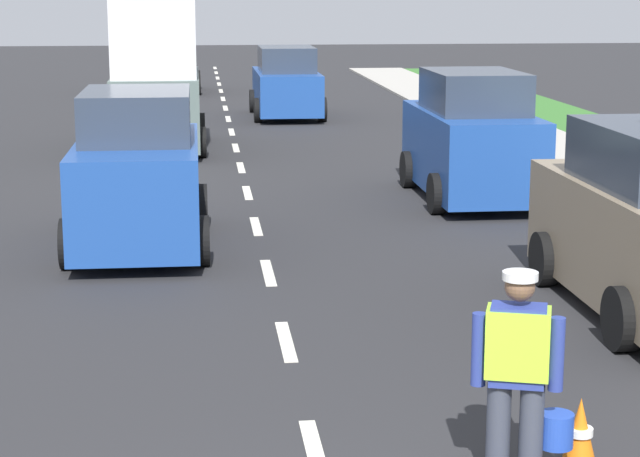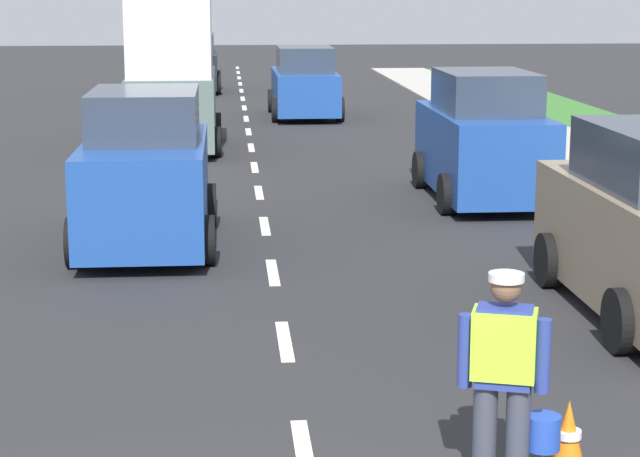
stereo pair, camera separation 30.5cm
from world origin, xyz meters
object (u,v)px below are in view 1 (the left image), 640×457
Objects in this scene: car_outgoing_far at (286,84)px; car_oncoming_lead at (138,175)px; delivery_truck at (156,80)px; car_parked_far at (472,140)px; car_oncoming_third at (173,65)px; road_worker at (520,370)px; traffic_cone_far at (580,437)px.

car_oncoming_lead is (-3.42, -16.57, 0.11)m from car_outgoing_far.
car_oncoming_lead is at bearing -89.79° from delivery_truck.
car_parked_far is (5.62, 3.18, 0.01)m from car_oncoming_lead.
car_parked_far is (5.58, -21.78, 0.09)m from car_oncoming_third.
road_worker reaches higher than traffic_cone_far.
road_worker is 0.84m from traffic_cone_far.
delivery_truck is at bearing 129.87° from car_parked_far.
delivery_truck is 1.12× the size of car_oncoming_lead.
traffic_cone_far is 0.15× the size of car_parked_far.
car_oncoming_third reaches higher than road_worker.
road_worker is at bearing -90.60° from car_outgoing_far.
car_oncoming_third is at bearing 89.71° from delivery_truck.
traffic_cone_far is at bearing -83.74° from car_oncoming_third.
traffic_cone_far is 9.24m from car_oncoming_lead.
car_parked_far is (1.92, 11.61, 0.74)m from traffic_cone_far.
car_oncoming_third is at bearing 104.38° from car_parked_far.
road_worker is at bearing -84.69° from car_oncoming_third.
car_outgoing_far is 1.04× the size of car_oncoming_lead.
car_oncoming_lead is 6.46m from car_parked_far.
delivery_truck is at bearing 90.21° from car_oncoming_lead.
delivery_truck reaches higher than road_worker.
delivery_truck is at bearing 99.77° from road_worker.
car_oncoming_third is 24.96m from car_oncoming_lead.
car_oncoming_third is (0.08, 15.01, -0.65)m from delivery_truck.
car_oncoming_lead is at bearing 113.69° from traffic_cone_far.
car_oncoming_lead is 0.98× the size of car_parked_far.
car_oncoming_lead is (-0.04, -24.96, 0.08)m from car_oncoming_third.
car_oncoming_third reaches higher than traffic_cone_far.
car_parked_far reaches higher than traffic_cone_far.
car_oncoming_third is at bearing 89.91° from car_oncoming_lead.
traffic_cone_far is 0.15× the size of car_oncoming_lead.
car_parked_far reaches higher than road_worker.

